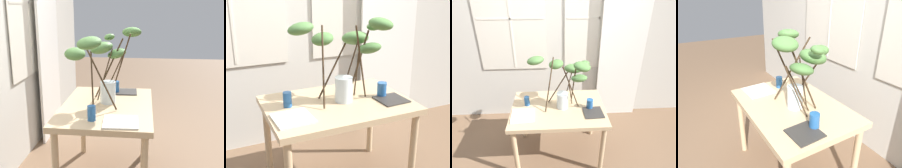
# 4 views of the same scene
# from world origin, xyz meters

# --- Properties ---
(curtain_sheer_side) EXTENTS (0.70, 0.03, 2.45)m
(curtain_sheer_side) POSITION_xyz_m (1.03, 0.87, 1.22)
(curtain_sheer_side) COLOR white
(curtain_sheer_side) RESTS_ON ground
(dining_table) EXTENTS (1.15, 0.81, 0.77)m
(dining_table) POSITION_xyz_m (0.00, 0.00, 0.68)
(dining_table) COLOR tan
(dining_table) RESTS_ON ground
(vase_with_branches) EXTENTS (0.76, 0.72, 0.70)m
(vase_with_branches) POSITION_xyz_m (0.08, 0.04, 1.19)
(vase_with_branches) COLOR silver
(vase_with_branches) RESTS_ON dining_table
(drinking_glass_blue_left) EXTENTS (0.07, 0.07, 0.12)m
(drinking_glass_blue_left) POSITION_xyz_m (-0.39, 0.07, 0.83)
(drinking_glass_blue_left) COLOR #235693
(drinking_glass_blue_left) RESTS_ON dining_table
(drinking_glass_blue_right) EXTENTS (0.08, 0.08, 0.12)m
(drinking_glass_blue_right) POSITION_xyz_m (0.39, -0.04, 0.83)
(drinking_glass_blue_right) COLOR #235693
(drinking_glass_blue_right) RESTS_ON dining_table
(plate_square_left) EXTENTS (0.28, 0.28, 0.01)m
(plate_square_left) POSITION_xyz_m (-0.42, -0.16, 0.77)
(plate_square_left) COLOR silver
(plate_square_left) RESTS_ON dining_table
(plate_square_right) EXTENTS (0.24, 0.24, 0.01)m
(plate_square_right) POSITION_xyz_m (0.42, -0.14, 0.77)
(plate_square_right) COLOR #2D2B28
(plate_square_right) RESTS_ON dining_table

